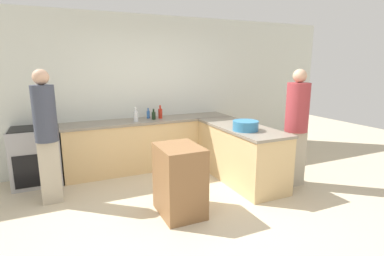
{
  "coord_description": "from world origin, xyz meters",
  "views": [
    {
      "loc": [
        -1.48,
        -3.13,
        1.85
      ],
      "look_at": [
        0.29,
        0.76,
        0.93
      ],
      "focal_mm": 28.0,
      "sensor_mm": 36.0,
      "label": 1
    }
  ],
  "objects_px": {
    "person_by_range": "(46,131)",
    "range_oven": "(36,156)",
    "island_table": "(179,180)",
    "hot_sauce_bottle": "(160,113)",
    "water_bottle_blue": "(148,114)",
    "mixing_bowl": "(246,126)",
    "wine_bottle_dark": "(154,115)",
    "vinegar_bottle_clear": "(136,116)",
    "person_at_peninsula": "(296,124)"
  },
  "relations": [
    {
      "from": "water_bottle_blue",
      "to": "wine_bottle_dark",
      "type": "xyz_separation_m",
      "value": [
        0.05,
        -0.16,
        0.0
      ]
    },
    {
      "from": "range_oven",
      "to": "person_by_range",
      "type": "relative_size",
      "value": 0.5
    },
    {
      "from": "mixing_bowl",
      "to": "vinegar_bottle_clear",
      "type": "distance_m",
      "value": 1.87
    },
    {
      "from": "water_bottle_blue",
      "to": "hot_sauce_bottle",
      "type": "bearing_deg",
      "value": -26.17
    },
    {
      "from": "island_table",
      "to": "range_oven",
      "type": "bearing_deg",
      "value": 132.59
    },
    {
      "from": "mixing_bowl",
      "to": "wine_bottle_dark",
      "type": "xyz_separation_m",
      "value": [
        -0.97,
        1.42,
        0.0
      ]
    },
    {
      "from": "island_table",
      "to": "mixing_bowl",
      "type": "height_order",
      "value": "mixing_bowl"
    },
    {
      "from": "water_bottle_blue",
      "to": "mixing_bowl",
      "type": "bearing_deg",
      "value": -57.15
    },
    {
      "from": "island_table",
      "to": "vinegar_bottle_clear",
      "type": "height_order",
      "value": "vinegar_bottle_clear"
    },
    {
      "from": "person_by_range",
      "to": "hot_sauce_bottle",
      "type": "bearing_deg",
      "value": 24.46
    },
    {
      "from": "island_table",
      "to": "person_at_peninsula",
      "type": "height_order",
      "value": "person_at_peninsula"
    },
    {
      "from": "person_at_peninsula",
      "to": "hot_sauce_bottle",
      "type": "bearing_deg",
      "value": 132.31
    },
    {
      "from": "vinegar_bottle_clear",
      "to": "water_bottle_blue",
      "type": "relative_size",
      "value": 1.35
    },
    {
      "from": "person_by_range",
      "to": "mixing_bowl",
      "type": "bearing_deg",
      "value": -13.59
    },
    {
      "from": "wine_bottle_dark",
      "to": "person_at_peninsula",
      "type": "xyz_separation_m",
      "value": [
        1.71,
        -1.66,
        0.01
      ]
    },
    {
      "from": "wine_bottle_dark",
      "to": "island_table",
      "type": "bearing_deg",
      "value": -97.57
    },
    {
      "from": "vinegar_bottle_clear",
      "to": "wine_bottle_dark",
      "type": "xyz_separation_m",
      "value": [
        0.34,
        0.07,
        -0.02
      ]
    },
    {
      "from": "island_table",
      "to": "mixing_bowl",
      "type": "distance_m",
      "value": 1.36
    },
    {
      "from": "hot_sauce_bottle",
      "to": "person_at_peninsula",
      "type": "bearing_deg",
      "value": -47.69
    },
    {
      "from": "vinegar_bottle_clear",
      "to": "wine_bottle_dark",
      "type": "distance_m",
      "value": 0.35
    },
    {
      "from": "island_table",
      "to": "mixing_bowl",
      "type": "xyz_separation_m",
      "value": [
        1.2,
        0.36,
        0.52
      ]
    },
    {
      "from": "island_table",
      "to": "wine_bottle_dark",
      "type": "distance_m",
      "value": 1.87
    },
    {
      "from": "vinegar_bottle_clear",
      "to": "wine_bottle_dark",
      "type": "height_order",
      "value": "vinegar_bottle_clear"
    },
    {
      "from": "range_oven",
      "to": "wine_bottle_dark",
      "type": "relative_size",
      "value": 4.79
    },
    {
      "from": "water_bottle_blue",
      "to": "hot_sauce_bottle",
      "type": "height_order",
      "value": "hot_sauce_bottle"
    },
    {
      "from": "wine_bottle_dark",
      "to": "person_by_range",
      "type": "xyz_separation_m",
      "value": [
        -1.69,
        -0.77,
        0.03
      ]
    },
    {
      "from": "island_table",
      "to": "person_by_range",
      "type": "relative_size",
      "value": 0.49
    },
    {
      "from": "range_oven",
      "to": "hot_sauce_bottle",
      "type": "distance_m",
      "value": 2.11
    },
    {
      "from": "hot_sauce_bottle",
      "to": "wine_bottle_dark",
      "type": "distance_m",
      "value": 0.16
    },
    {
      "from": "water_bottle_blue",
      "to": "person_by_range",
      "type": "relative_size",
      "value": 0.1
    },
    {
      "from": "range_oven",
      "to": "person_by_range",
      "type": "height_order",
      "value": "person_by_range"
    },
    {
      "from": "range_oven",
      "to": "mixing_bowl",
      "type": "bearing_deg",
      "value": -26.83
    },
    {
      "from": "person_by_range",
      "to": "vinegar_bottle_clear",
      "type": "bearing_deg",
      "value": 27.25
    },
    {
      "from": "range_oven",
      "to": "person_by_range",
      "type": "bearing_deg",
      "value": -75.67
    },
    {
      "from": "mixing_bowl",
      "to": "person_at_peninsula",
      "type": "distance_m",
      "value": 0.78
    },
    {
      "from": "water_bottle_blue",
      "to": "hot_sauce_bottle",
      "type": "xyz_separation_m",
      "value": [
        0.2,
        -0.1,
        0.02
      ]
    },
    {
      "from": "range_oven",
      "to": "vinegar_bottle_clear",
      "type": "relative_size",
      "value": 3.66
    },
    {
      "from": "range_oven",
      "to": "hot_sauce_bottle",
      "type": "bearing_deg",
      "value": 0.82
    },
    {
      "from": "person_by_range",
      "to": "range_oven",
      "type": "bearing_deg",
      "value": 104.33
    },
    {
      "from": "mixing_bowl",
      "to": "island_table",
      "type": "bearing_deg",
      "value": -163.32
    },
    {
      "from": "range_oven",
      "to": "water_bottle_blue",
      "type": "height_order",
      "value": "water_bottle_blue"
    },
    {
      "from": "water_bottle_blue",
      "to": "island_table",
      "type": "bearing_deg",
      "value": -95.46
    },
    {
      "from": "range_oven",
      "to": "mixing_bowl",
      "type": "xyz_separation_m",
      "value": [
        2.86,
        -1.45,
        0.51
      ]
    },
    {
      "from": "person_by_range",
      "to": "water_bottle_blue",
      "type": "bearing_deg",
      "value": 29.57
    },
    {
      "from": "vinegar_bottle_clear",
      "to": "person_by_range",
      "type": "xyz_separation_m",
      "value": [
        -1.36,
        -0.7,
        0.01
      ]
    },
    {
      "from": "hot_sauce_bottle",
      "to": "wine_bottle_dark",
      "type": "height_order",
      "value": "hot_sauce_bottle"
    },
    {
      "from": "mixing_bowl",
      "to": "range_oven",
      "type": "bearing_deg",
      "value": 153.17
    },
    {
      "from": "vinegar_bottle_clear",
      "to": "person_by_range",
      "type": "distance_m",
      "value": 1.52
    },
    {
      "from": "wine_bottle_dark",
      "to": "person_by_range",
      "type": "distance_m",
      "value": 1.86
    },
    {
      "from": "range_oven",
      "to": "island_table",
      "type": "xyz_separation_m",
      "value": [
        1.66,
        -1.81,
        -0.01
      ]
    }
  ]
}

